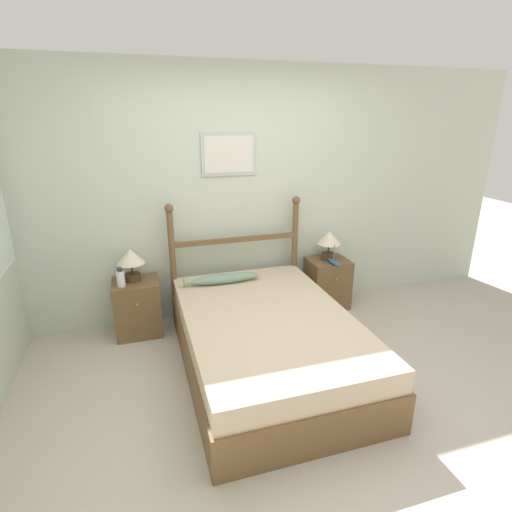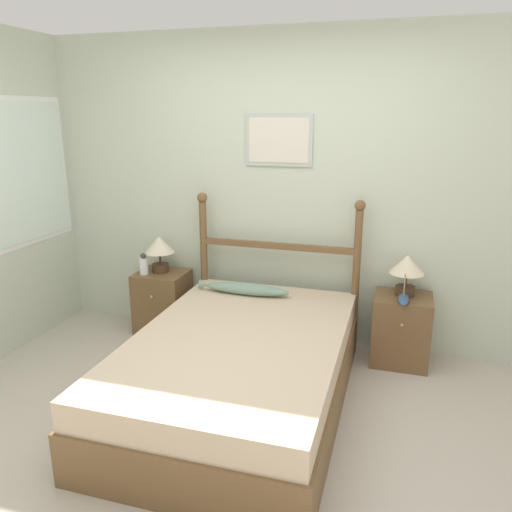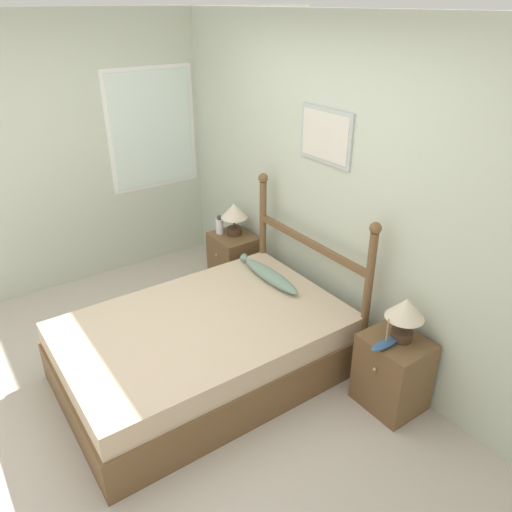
{
  "view_description": "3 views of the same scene",
  "coord_description": "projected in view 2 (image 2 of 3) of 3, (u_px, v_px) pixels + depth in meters",
  "views": [
    {
      "loc": [
        -1.01,
        -2.23,
        2.04
      ],
      "look_at": [
        -0.02,
        0.99,
        0.87
      ],
      "focal_mm": 28.0,
      "sensor_mm": 36.0,
      "label": 1
    },
    {
      "loc": [
        0.9,
        -2.27,
        1.91
      ],
      "look_at": [
        -0.07,
        1.01,
        0.92
      ],
      "focal_mm": 35.0,
      "sensor_mm": 36.0,
      "label": 2
    },
    {
      "loc": [
        2.66,
        -0.86,
        2.6
      ],
      "look_at": [
        -0.02,
        1.01,
        0.92
      ],
      "focal_mm": 35.0,
      "sensor_mm": 36.0,
      "label": 3
    }
  ],
  "objects": [
    {
      "name": "headboard",
      "position": [
        277.0,
        263.0,
        4.13
      ],
      "size": [
        1.39,
        0.09,
        1.26
      ],
      "color": "brown",
      "rests_on": "ground_plane"
    },
    {
      "name": "nightstand_left",
      "position": [
        163.0,
        302.0,
        4.45
      ],
      "size": [
        0.43,
        0.4,
        0.55
      ],
      "color": "brown",
      "rests_on": "ground_plane"
    },
    {
      "name": "table_lamp_right",
      "position": [
        407.0,
        268.0,
        3.78
      ],
      "size": [
        0.26,
        0.26,
        0.32
      ],
      "color": "#422D1E",
      "rests_on": "nightstand_right"
    },
    {
      "name": "model_boat",
      "position": [
        403.0,
        299.0,
        3.7
      ],
      "size": [
        0.08,
        0.26,
        0.22
      ],
      "color": "#335684",
      "rests_on": "nightstand_right"
    },
    {
      "name": "bottle",
      "position": [
        144.0,
        265.0,
        4.32
      ],
      "size": [
        0.08,
        0.08,
        0.19
      ],
      "color": "white",
      "rests_on": "nightstand_left"
    },
    {
      "name": "table_lamp_left",
      "position": [
        159.0,
        248.0,
        4.34
      ],
      "size": [
        0.26,
        0.26,
        0.32
      ],
      "color": "#422D1E",
      "rests_on": "nightstand_left"
    },
    {
      "name": "wall_back",
      "position": [
        289.0,
        192.0,
        4.11
      ],
      "size": [
        6.4,
        0.08,
        2.55
      ],
      "color": "beige",
      "rests_on": "ground_plane"
    },
    {
      "name": "bed",
      "position": [
        239.0,
        370.0,
        3.33
      ],
      "size": [
        1.36,
        2.07,
        0.5
      ],
      "color": "brown",
      "rests_on": "ground_plane"
    },
    {
      "name": "nightstand_right",
      "position": [
        401.0,
        329.0,
        3.89
      ],
      "size": [
        0.43,
        0.4,
        0.55
      ],
      "color": "brown",
      "rests_on": "ground_plane"
    },
    {
      "name": "fish_pillow",
      "position": [
        245.0,
        289.0,
        3.99
      ],
      "size": [
        0.75,
        0.14,
        0.09
      ],
      "color": "gray",
      "rests_on": "bed"
    },
    {
      "name": "ground_plane",
      "position": [
        218.0,
        457.0,
        2.87
      ],
      "size": [
        16.0,
        16.0,
        0.0
      ],
      "primitive_type": "plane",
      "color": "#B7AD9E"
    }
  ]
}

